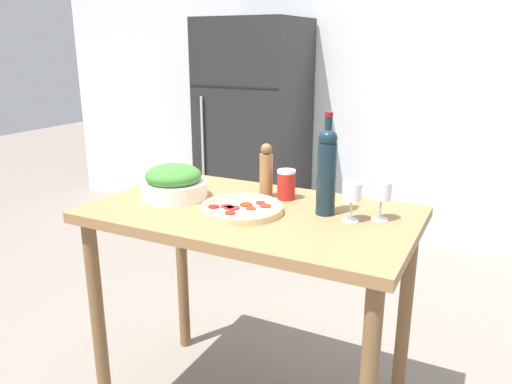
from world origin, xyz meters
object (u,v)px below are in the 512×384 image
object	(u,v)px
wine_bottle	(327,169)
wine_glass_far	(382,192)
salt_canister	(286,185)
homemade_pizza	(242,208)
pepper_mill	(266,172)
wine_glass_near	(352,194)
refrigerator	(254,132)
salad_bowl	(174,183)

from	to	relation	value
wine_bottle	wine_glass_far	size ratio (longest dim) A/B	2.64
salt_canister	homemade_pizza	bearing A→B (deg)	-109.22
wine_glass_far	pepper_mill	distance (m)	0.49
wine_bottle	wine_glass_near	xyz separation A→B (m)	(0.11, -0.03, -0.07)
refrigerator	salad_bowl	world-z (taller)	refrigerator
wine_bottle	homemade_pizza	distance (m)	0.35
wine_bottle	refrigerator	bearing A→B (deg)	123.86
pepper_mill	homemade_pizza	xyz separation A→B (m)	(0.00, -0.22, -0.09)
wine_bottle	wine_glass_near	size ratio (longest dim) A/B	2.64
wine_glass_far	salad_bowl	distance (m)	0.83
refrigerator	pepper_mill	xyz separation A→B (m)	(0.94, -1.75, 0.18)
wine_glass_far	pepper_mill	xyz separation A→B (m)	(-0.49, 0.07, 0.00)
wine_glass_far	homemade_pizza	distance (m)	0.51
pepper_mill	homemade_pizza	size ratio (longest dim) A/B	0.72
salad_bowl	homemade_pizza	bearing A→B (deg)	-7.03
salad_bowl	pepper_mill	bearing A→B (deg)	27.99
wine_bottle	homemade_pizza	world-z (taller)	wine_bottle
salad_bowl	salt_canister	world-z (taller)	salad_bowl
homemade_pizza	wine_glass_far	bearing A→B (deg)	17.41
pepper_mill	salt_canister	size ratio (longest dim) A/B	1.85
refrigerator	homemade_pizza	size ratio (longest dim) A/B	5.53
wine_glass_far	salt_canister	bearing A→B (deg)	168.79
refrigerator	homemade_pizza	xyz separation A→B (m)	(0.95, -1.96, 0.09)
refrigerator	wine_glass_near	bearing A→B (deg)	-54.39
homemade_pizza	salt_canister	bearing A→B (deg)	70.78
wine_glass_far	salad_bowl	world-z (taller)	wine_glass_far
salad_bowl	homemade_pizza	xyz separation A→B (m)	(0.34, -0.04, -0.05)
salad_bowl	homemade_pizza	world-z (taller)	salad_bowl
wine_glass_near	salt_canister	world-z (taller)	wine_glass_near
homemade_pizza	salt_canister	size ratio (longest dim) A/B	2.57
wine_glass_far	salad_bowl	xyz separation A→B (m)	(-0.82, -0.11, -0.04)
refrigerator	wine_glass_far	bearing A→B (deg)	-51.70
wine_glass_near	salt_canister	size ratio (longest dim) A/B	1.18
pepper_mill	salt_canister	xyz separation A→B (m)	(0.08, 0.01, -0.05)
refrigerator	homemade_pizza	distance (m)	2.18
wine_glass_near	homemade_pizza	xyz separation A→B (m)	(-0.39, -0.09, -0.09)
wine_glass_near	wine_glass_far	xyz separation A→B (m)	(0.09, 0.06, 0.00)
pepper_mill	refrigerator	bearing A→B (deg)	118.43
refrigerator	wine_glass_far	world-z (taller)	refrigerator
refrigerator	homemade_pizza	world-z (taller)	refrigerator
wine_glass_near	pepper_mill	world-z (taller)	pepper_mill
wine_bottle	salt_canister	xyz separation A→B (m)	(-0.20, 0.11, -0.11)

